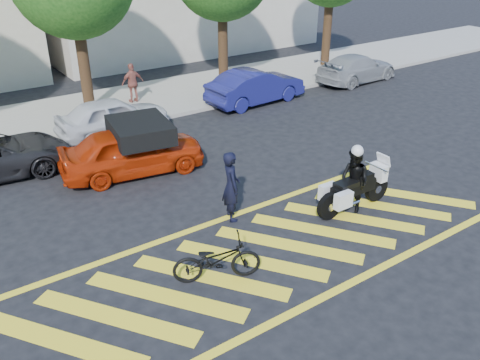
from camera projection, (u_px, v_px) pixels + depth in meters
ground at (272, 252)px, 11.95m from camera, size 90.00×90.00×0.00m
sidewalk at (90, 111)px, 20.71m from camera, size 60.00×5.00×0.15m
crosswalk at (270, 252)px, 11.93m from camera, size 12.33×4.00×0.01m
officer_bike at (231, 186)px, 12.90m from camera, size 0.64×0.79×1.88m
bicycle at (217, 260)px, 10.82m from camera, size 2.01×1.36×1.00m
police_motorcycle at (353, 190)px, 13.46m from camera, size 2.49×0.79×1.10m
officer_moto at (354, 181)px, 13.33m from camera, size 0.67×0.85×1.74m
red_convertible at (132, 151)px, 15.44m from camera, size 4.56×2.42×1.48m
parked_mid_right at (113, 116)px, 18.33m from camera, size 4.05×1.64×1.38m
parked_right at (256, 86)px, 21.58m from camera, size 4.51×1.81×1.46m
parked_far_right at (357, 68)px, 24.61m from camera, size 4.66×2.17×1.32m
pedestrian_right at (133, 83)px, 21.21m from camera, size 0.96×0.40×1.64m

